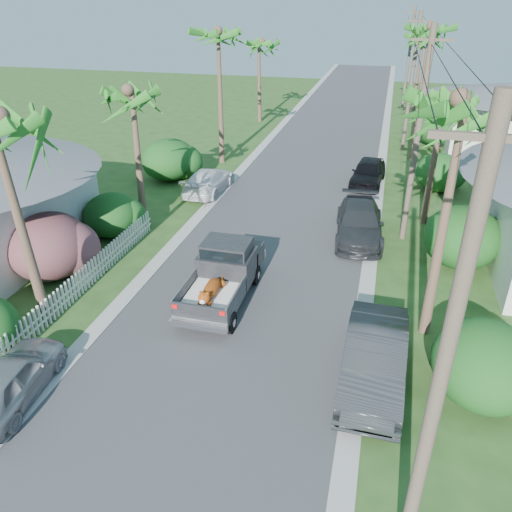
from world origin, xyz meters
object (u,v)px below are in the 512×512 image
(parked_car_rm, at_px, (359,223))
(parked_car_rf, at_px, (368,173))
(palm_l_b, at_px, (130,91))
(utility_pole_a, at_px, (441,375))
(utility_pole_c, at_px, (411,83))
(pickup_truck, at_px, (225,271))
(palm_r_d, at_px, (424,36))
(utility_pole_d, at_px, (409,58))
(palm_l_c, at_px, (218,32))
(parked_car_rn, at_px, (374,359))
(palm_r_a, at_px, (467,101))
(utility_pole_b, at_px, (417,139))
(parked_car_lf, at_px, (209,181))
(palm_r_b, at_px, (444,98))
(palm_l_d, at_px, (259,42))
(palm_r_c, at_px, (431,28))
(parked_car_ln, at_px, (9,381))

(parked_car_rm, bearing_deg, parked_car_rf, 85.60)
(palm_l_b, distance_m, utility_pole_a, 18.77)
(utility_pole_a, bearing_deg, utility_pole_c, 90.00)
(pickup_truck, height_order, parked_car_rm, pickup_truck)
(utility_pole_c, bearing_deg, palm_r_d, 85.71)
(utility_pole_d, bearing_deg, pickup_truck, -99.90)
(palm_l_c, bearing_deg, palm_l_b, -94.57)
(pickup_truck, distance_m, parked_car_rm, 7.59)
(palm_l_c, distance_m, utility_pole_a, 26.86)
(pickup_truck, distance_m, utility_pole_d, 37.36)
(parked_car_rn, relative_size, palm_r_a, 0.56)
(utility_pole_b, xyz_separation_m, utility_pole_c, (0.00, 15.00, 0.00))
(palm_r_a, distance_m, utility_pole_b, 7.58)
(parked_car_lf, relative_size, utility_pole_c, 0.51)
(palm_r_a, bearing_deg, palm_r_b, 88.09)
(pickup_truck, height_order, parked_car_rf, pickup_truck)
(parked_car_lf, xyz_separation_m, utility_pole_a, (10.57, -18.42, 3.94))
(palm_l_b, bearing_deg, utility_pole_a, -48.47)
(palm_r_d, bearing_deg, utility_pole_a, -91.23)
(utility_pole_a, height_order, utility_pole_c, same)
(utility_pole_b, bearing_deg, palm_r_b, 63.43)
(palm_l_d, xyz_separation_m, palm_r_b, (13.10, -19.00, -0.49))
(parked_car_rf, bearing_deg, palm_r_c, 71.54)
(parked_car_rn, bearing_deg, pickup_truck, 149.19)
(parked_car_rm, height_order, utility_pole_d, utility_pole_d)
(parked_car_rn, bearing_deg, palm_r_c, 87.48)
(parked_car_rf, relative_size, palm_l_b, 0.58)
(palm_l_b, bearing_deg, parked_car_rf, 37.26)
(palm_r_b, relative_size, utility_pole_c, 0.80)
(palm_l_d, distance_m, utility_pole_b, 24.31)
(parked_car_lf, height_order, palm_r_b, palm_r_b)
(parked_car_ln, distance_m, palm_l_d, 34.84)
(parked_car_rm, height_order, parked_car_lf, parked_car_rm)
(palm_r_a, bearing_deg, utility_pole_b, 95.71)
(parked_car_rf, relative_size, parked_car_ln, 1.09)
(palm_l_d, bearing_deg, palm_r_a, -65.43)
(palm_l_d, xyz_separation_m, utility_pole_a, (12.10, -36.00, -1.84))
(parked_car_lf, relative_size, utility_pole_d, 0.51)
(parked_car_rf, xyz_separation_m, palm_r_a, (2.70, -13.91, 6.69))
(pickup_truck, xyz_separation_m, palm_r_d, (7.29, 33.63, 5.73))
(utility_pole_a, bearing_deg, palm_l_b, 131.53)
(palm_r_a, height_order, utility_pole_b, utility_pole_b)
(parked_car_rf, xyz_separation_m, palm_r_c, (2.60, 6.09, 7.37))
(pickup_truck, relative_size, palm_r_d, 0.64)
(parked_car_rm, bearing_deg, parked_car_ln, -127.87)
(utility_pole_b, bearing_deg, parked_car_rn, -94.92)
(utility_pole_c, bearing_deg, palm_r_c, -73.30)
(palm_l_c, height_order, palm_l_d, palm_l_c)
(palm_l_c, height_order, utility_pole_d, palm_l_c)
(parked_car_lf, height_order, palm_l_b, palm_l_b)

